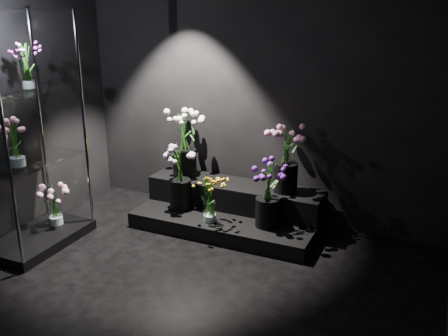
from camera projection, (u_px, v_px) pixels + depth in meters
The scene contains 12 objects.
floor at pixel (164, 309), 3.86m from camera, with size 4.00×4.00×0.00m, color black.
wall_back at pixel (259, 88), 5.13m from camera, with size 4.00×4.00×0.00m, color black.
display_riser at pixel (231, 209), 5.26m from camera, with size 1.90×0.84×0.42m.
display_case at pixel (26, 135), 4.55m from camera, with size 0.60×1.00×2.19m.
bouquet_orange_bells at pixel (210, 197), 4.92m from camera, with size 0.27×0.27×0.52m.
bouquet_lilac at pixel (180, 172), 5.19m from camera, with size 0.42×0.42×0.71m.
bouquet_purple at pixel (268, 192), 4.80m from camera, with size 0.38×0.38×0.65m.
bouquet_cream_roses at pixel (184, 140), 5.38m from camera, with size 0.48×0.48×0.70m.
bouquet_pink_roses at pixel (286, 156), 4.95m from camera, with size 0.45×0.45×0.66m.
bouquet_case_pink at pixel (15, 142), 4.40m from camera, with size 0.36×0.36×0.42m.
bouquet_case_magenta at pixel (26, 66), 4.49m from camera, with size 0.26×0.26×0.39m.
bouquet_case_base_pink at pixel (54, 203), 5.00m from camera, with size 0.40×0.40×0.43m.
Camera 1 is at (1.79, -2.81, 2.28)m, focal length 40.00 mm.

